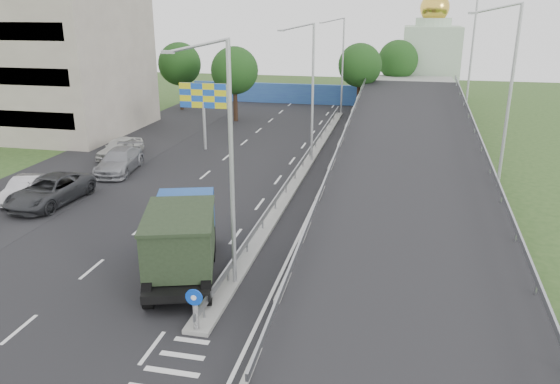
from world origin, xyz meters
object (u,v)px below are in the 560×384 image
(billboard, at_px, (203,99))
(lamp_post_near, at_px, (227,154))
(parked_car_b, at_px, (25,189))
(parked_car_d, at_px, (119,161))
(dump_truck, at_px, (182,237))
(parked_car_e, at_px, (120,148))
(sign_bollard, at_px, (195,309))
(lamp_post_far, at_px, (341,61))
(lamp_post_mid, at_px, (310,86))
(parked_car_c, at_px, (50,191))
(church, at_px, (431,56))

(billboard, bearing_deg, lamp_post_near, -67.51)
(parked_car_b, height_order, parked_car_d, parked_car_d)
(dump_truck, height_order, parked_car_e, dump_truck)
(sign_bollard, bearing_deg, lamp_post_far, 89.86)
(lamp_post_mid, bearing_deg, sign_bollard, -90.26)
(parked_car_d, height_order, parked_car_e, parked_car_d)
(parked_car_d, bearing_deg, parked_car_e, 108.52)
(sign_bollard, height_order, parked_car_e, sign_bollard)
(lamp_post_near, bearing_deg, parked_car_d, 131.70)
(lamp_post_far, bearing_deg, parked_car_e, -124.09)
(dump_truck, bearing_deg, parked_car_b, 134.30)
(lamp_post_mid, relative_size, dump_truck, 1.30)
(billboard, distance_m, parked_car_c, 15.63)
(parked_car_b, bearing_deg, parked_car_e, 76.31)
(parked_car_c, bearing_deg, dump_truck, -27.09)
(sign_bollard, height_order, parked_car_c, sign_bollard)
(sign_bollard, distance_m, lamp_post_far, 44.08)
(sign_bollard, bearing_deg, parked_car_e, 123.76)
(church, bearing_deg, parked_car_b, -118.87)
(billboard, relative_size, parked_car_b, 1.26)
(sign_bollard, relative_size, church, 0.12)
(billboard, bearing_deg, dump_truck, -72.52)
(parked_car_b, height_order, parked_car_c, parked_car_c)
(lamp_post_near, relative_size, lamp_post_far, 1.00)
(parked_car_c, relative_size, parked_car_e, 1.29)
(lamp_post_far, xyz_separation_m, parked_car_b, (-15.62, -32.27, -5.09))
(church, relative_size, parked_car_d, 2.44)
(dump_truck, xyz_separation_m, parked_car_c, (-11.32, 6.83, -0.95))
(sign_bollard, xyz_separation_m, parked_car_e, (-14.68, 21.97, -0.24))
(lamp_post_far, bearing_deg, dump_truck, -93.45)
(sign_bollard, height_order, parked_car_b, sign_bollard)
(dump_truck, bearing_deg, parked_car_c, 131.48)
(lamp_post_mid, bearing_deg, church, 73.78)
(sign_bollard, relative_size, lamp_post_mid, 0.17)
(billboard, bearing_deg, church, 59.30)
(parked_car_e, bearing_deg, parked_car_b, -89.60)
(church, bearing_deg, parked_car_c, -116.87)
(church, relative_size, parked_car_b, 3.16)
(parked_car_b, xyz_separation_m, parked_car_d, (2.71, 6.75, 0.10))
(church, height_order, parked_car_e, church)
(lamp_post_far, relative_size, parked_car_d, 1.78)
(sign_bollard, bearing_deg, lamp_post_near, 88.36)
(sign_bollard, height_order, lamp_post_far, lamp_post_far)
(church, xyz_separation_m, parked_car_c, (-23.59, -46.56, -4.48))
(billboard, distance_m, parked_car_e, 7.66)
(church, bearing_deg, parked_car_e, -124.54)
(lamp_post_mid, xyz_separation_m, billboard, (-9.11, 2.00, -1.62))
(billboard, bearing_deg, parked_car_e, -145.83)
(dump_truck, bearing_deg, parked_car_d, 109.76)
(sign_bollard, relative_size, parked_car_d, 0.30)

